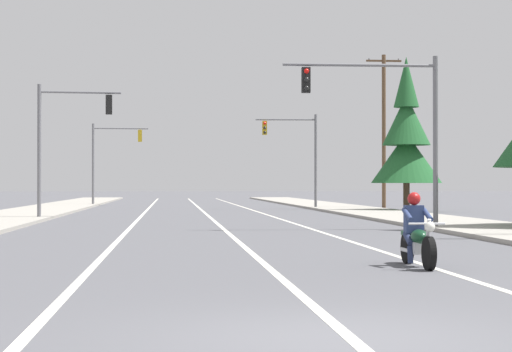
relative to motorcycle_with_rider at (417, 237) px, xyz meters
The scene contains 13 objects.
ground_plane 8.67m from the motorcycle_with_rider, 110.95° to the right, with size 400.00×400.00×0.00m, color #515156.
lane_stripe_center 37.04m from the motorcycle_with_rider, 94.53° to the left, with size 0.16×100.00×0.01m, color beige.
lane_stripe_left 37.46m from the motorcycle_with_rider, 99.73° to the left, with size 0.16×100.00×0.01m, color beige.
lane_stripe_right 36.93m from the motorcycle_with_rider, 89.63° to the left, with size 0.16×100.00×0.01m, color beige.
sidewalk_kerb_right 32.54m from the motorcycle_with_rider, 78.85° to the left, with size 4.40×110.00×0.14m, color #9E998E.
sidewalk_kerb_left 34.28m from the motorcycle_with_rider, 111.35° to the left, with size 4.40×110.00×0.14m, color #9E998E.
motorcycle_with_rider is the anchor object (origin of this frame).
traffic_signal_near_right 15.14m from the motorcycle_with_rider, 78.36° to the left, with size 5.58×0.37×6.20m.
traffic_signal_near_left 27.16m from the motorcycle_with_rider, 111.31° to the left, with size 3.78×0.52×6.20m.
traffic_signal_mid_right 42.19m from the motorcycle_with_rider, 85.25° to the left, with size 4.04×0.37×6.20m.
traffic_signal_mid_left 53.46m from the motorcycle_with_rider, 100.28° to the left, with size 4.21×0.55×6.20m.
utility_pole_right_far 42.47m from the motorcycle_with_rider, 77.70° to the left, with size 2.33×0.26×10.08m.
conifer_tree_right_verge_far 36.47m from the motorcycle_with_rider, 75.77° to the left, with size 4.14×4.14×9.11m.
Camera 1 is at (-1.71, -9.62, 1.62)m, focal length 64.60 mm.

